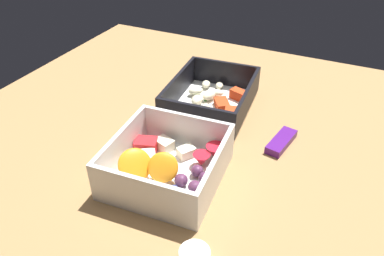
{
  "coord_description": "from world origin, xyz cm",
  "views": [
    {
      "loc": [
        42.92,
        21.17,
        37.8
      ],
      "look_at": [
        -0.52,
        0.88,
        4.0
      ],
      "focal_mm": 34.75,
      "sensor_mm": 36.0,
      "label": 1
    }
  ],
  "objects": [
    {
      "name": "table_surface",
      "position": [
        0.0,
        0.0,
        1.0
      ],
      "size": [
        80.0,
        80.0,
        2.0
      ],
      "primitive_type": "cube",
      "color": "#9E7547",
      "rests_on": "ground"
    },
    {
      "name": "candy_bar",
      "position": [
        -4.89,
        14.28,
        2.6
      ],
      "size": [
        7.32,
        3.63,
        1.2
      ],
      "primitive_type": "cube",
      "rotation": [
        0.0,
        0.0,
        -0.18
      ],
      "color": "#51197A",
      "rests_on": "table_surface"
    },
    {
      "name": "fruit_bowl",
      "position": [
        8.87,
        1.65,
        4.01
      ],
      "size": [
        16.21,
        15.66,
        5.98
      ],
      "rotation": [
        0.0,
        0.0,
        0.07
      ],
      "color": "white",
      "rests_on": "table_surface"
    },
    {
      "name": "pasta_container",
      "position": [
        -10.01,
        0.19,
        3.71
      ],
      "size": [
        18.31,
        14.82,
        5.45
      ],
      "rotation": [
        0.0,
        0.0,
        0.08
      ],
      "color": "white",
      "rests_on": "table_surface"
    }
  ]
}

